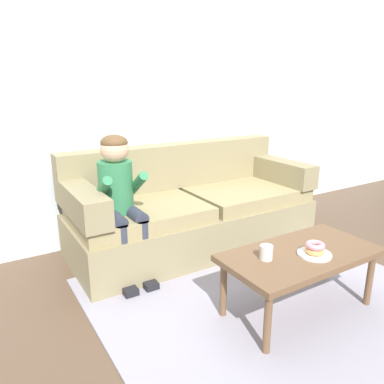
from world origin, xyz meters
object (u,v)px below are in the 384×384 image
donut (315,251)px  toy_controller (277,264)px  couch (191,211)px  mug (266,252)px  person_child (120,193)px  coffee_table (301,258)px

donut → toy_controller: donut is taller
couch → donut: couch is taller
donut → toy_controller: (0.29, 0.60, -0.44)m
mug → person_child: bearing=117.4°
mug → couch: bearing=80.1°
person_child → donut: person_child is taller
person_child → mug: bearing=-62.6°
person_child → couch: bearing=15.2°
couch → person_child: size_ratio=2.00×
toy_controller → coffee_table: bearing=-119.8°
coffee_table → toy_controller: (0.32, 0.52, -0.36)m
person_child → donut: 1.43m
couch → toy_controller: bearing=-63.7°
coffee_table → mug: 0.28m
coffee_table → toy_controller: size_ratio=4.56×
coffee_table → person_child: (-0.80, 1.07, 0.29)m
person_child → toy_controller: person_child is taller
person_child → toy_controller: (1.12, -0.55, -0.65)m
toy_controller → person_child: bearing=155.8°
coffee_table → donut: bearing=-67.5°
couch → toy_controller: size_ratio=9.73×
coffee_table → donut: (0.03, -0.08, 0.08)m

